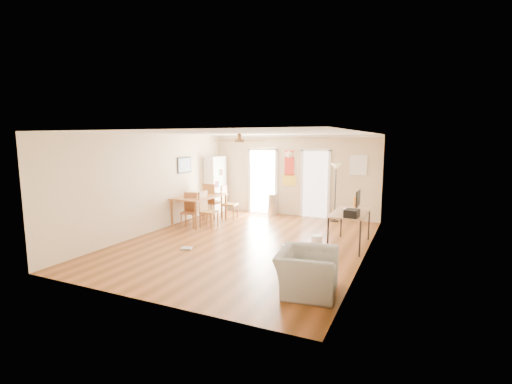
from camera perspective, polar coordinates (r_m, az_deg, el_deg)
The scene contains 30 objects.
floor at distance 8.78m, azimuth -1.63°, elevation -7.96°, with size 7.00×7.00×0.00m, color brown.
ceiling at distance 8.43m, azimuth -1.70°, elevation 9.25°, with size 5.50×7.00×0.00m, color silver, non-canonical shape.
wall_back at distance 11.74m, azimuth 5.86°, elevation 2.58°, with size 5.50×0.04×2.60m, color beige, non-canonical shape.
wall_front at distance 5.63m, azimuth -17.54°, elevation -3.97°, with size 5.50×0.04×2.60m, color beige, non-canonical shape.
wall_left at distance 10.02m, azimuth -15.95°, elevation 1.33°, with size 0.04×7.00×2.60m, color beige, non-canonical shape.
wall_right at distance 7.72m, azimuth 17.00°, elevation -0.70°, with size 0.04×7.00×2.60m, color beige, non-canonical shape.
crown_molding at distance 8.43m, azimuth -1.70°, elevation 8.98°, with size 5.50×7.00×0.08m, color white, non-canonical shape.
kitchen_doorway at distance 12.12m, azimuth 1.11°, elevation 1.62°, with size 0.90×0.10×2.10m, color white, non-canonical shape.
bathroom_doorway at distance 11.53m, azimuth 9.35°, elevation 1.17°, with size 0.80×0.10×2.10m, color white, non-canonical shape.
wall_decal at distance 11.73m, azimuth 5.27°, elevation 3.82°, with size 0.46×0.03×1.10m, color red.
ac_grille at distance 11.19m, azimuth 15.86°, elevation 4.09°, with size 0.50×0.04×0.60m, color white.
framed_poster at distance 11.07m, azimuth -11.24°, elevation 4.20°, with size 0.04×0.66×0.48m, color black.
ceiling_fan at distance 8.16m, azimuth -2.63°, elevation 8.09°, with size 1.24×1.24×0.20m, color #593819, non-canonical shape.
bookshelf at distance 12.27m, azimuth -6.42°, elevation 1.16°, with size 0.38×0.85×1.89m, color white, non-canonical shape.
dining_table at distance 10.84m, azimuth -8.84°, elevation -2.73°, with size 0.97×1.62×0.81m, color #A05A33, non-canonical shape.
dining_chair_right_a at distance 11.25m, azimuth -4.17°, elevation -1.64°, with size 0.43×0.43×1.04m, color olive, non-canonical shape.
dining_chair_right_b at distance 10.21m, azimuth -7.44°, elevation -2.81°, with size 0.42×0.42×1.01m, color #A87736, non-canonical shape.
dining_chair_near at distance 10.33m, azimuth -10.53°, elevation -2.89°, with size 0.40×0.40×0.96m, color brown, non-canonical shape.
dining_chair_far at distance 11.50m, azimuth -6.85°, elevation -1.36°, with size 0.45×0.45×1.09m, color #AD7538, non-canonical shape.
trash_can at distance 11.81m, azimuth 2.63°, elevation -1.98°, with size 0.33×0.33×0.71m, color silver.
torchiere_lamp at distance 11.08m, azimuth 12.40°, elevation -0.10°, with size 0.33×0.33×1.76m, color black, non-canonical shape.
computer_desk at distance 8.68m, azimuth 14.57°, elevation -5.65°, with size 0.76×1.52×0.81m, color #A87D5B, non-canonical shape.
imac at distance 8.61m, azimuth 15.81°, elevation -1.39°, with size 0.07×0.52×0.49m, color black, non-canonical shape.
keyboard at distance 8.83m, azimuth 14.15°, elevation -2.65°, with size 0.12×0.37×0.01m, color white.
printer at distance 7.98m, azimuth 14.88°, elevation -3.27°, with size 0.28×0.33×0.17m, color black.
orange_bottle at distance 9.27m, azimuth 15.33°, elevation -1.48°, with size 0.08×0.08×0.24m, color orange.
wastebasket_a at distance 8.44m, azimuth 9.58°, elevation -7.74°, with size 0.25×0.25×0.29m, color white.
wastebasket_b at distance 7.56m, azimuth 5.09°, elevation -9.46°, with size 0.27×0.27×0.32m, color white.
floor_cloth at distance 8.41m, azimuth -10.91°, elevation -8.73°, with size 0.25×0.20×0.04m, color gray.
armchair at distance 6.03m, azimuth 8.05°, elevation -12.33°, with size 1.05×0.92×0.68m, color gray.
Camera 1 is at (3.70, -7.58, 2.46)m, focal length 25.34 mm.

